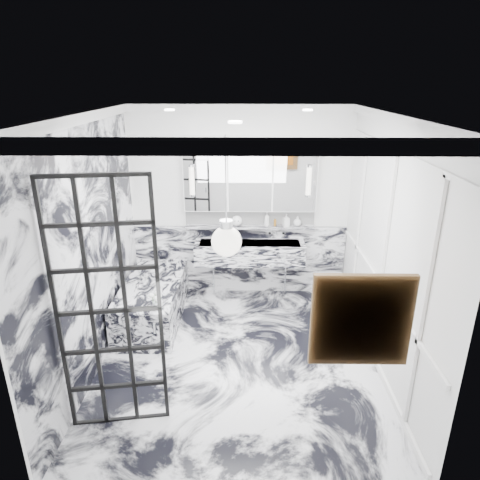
{
  "coord_description": "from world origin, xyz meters",
  "views": [
    {
      "loc": [
        0.1,
        -4.26,
        3.11
      ],
      "look_at": [
        0.02,
        0.5,
        1.32
      ],
      "focal_mm": 32.0,
      "sensor_mm": 36.0,
      "label": 1
    }
  ],
  "objects_px": {
    "crittall_door": "(109,311)",
    "bathtub": "(153,301)",
    "mirror_cabinet": "(250,177)",
    "trough_sink": "(250,252)"
  },
  "relations": [
    {
      "from": "crittall_door",
      "to": "bathtub",
      "type": "bearing_deg",
      "value": 83.87
    },
    {
      "from": "crittall_door",
      "to": "mirror_cabinet",
      "type": "xyz_separation_m",
      "value": [
        1.25,
        2.71,
        0.61
      ]
    },
    {
      "from": "crittall_door",
      "to": "bathtub",
      "type": "xyz_separation_m",
      "value": [
        -0.07,
        1.88,
        -0.93
      ]
    },
    {
      "from": "crittall_door",
      "to": "trough_sink",
      "type": "height_order",
      "value": "crittall_door"
    },
    {
      "from": "trough_sink",
      "to": "bathtub",
      "type": "height_order",
      "value": "trough_sink"
    },
    {
      "from": "trough_sink",
      "to": "bathtub",
      "type": "xyz_separation_m",
      "value": [
        -1.33,
        -0.66,
        -0.45
      ]
    },
    {
      "from": "trough_sink",
      "to": "mirror_cabinet",
      "type": "relative_size",
      "value": 0.84
    },
    {
      "from": "mirror_cabinet",
      "to": "bathtub",
      "type": "height_order",
      "value": "mirror_cabinet"
    },
    {
      "from": "crittall_door",
      "to": "bathtub",
      "type": "distance_m",
      "value": 2.1
    },
    {
      "from": "crittall_door",
      "to": "trough_sink",
      "type": "xyz_separation_m",
      "value": [
        1.25,
        2.54,
        -0.48
      ]
    }
  ]
}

